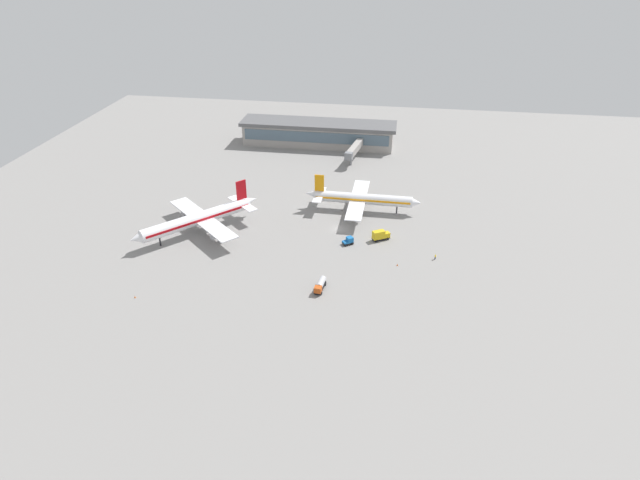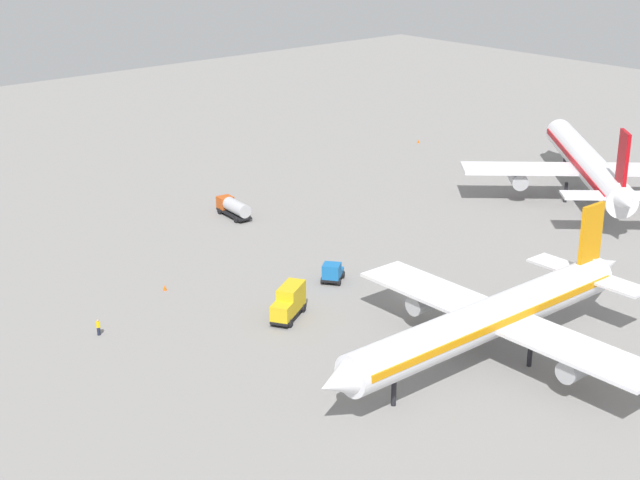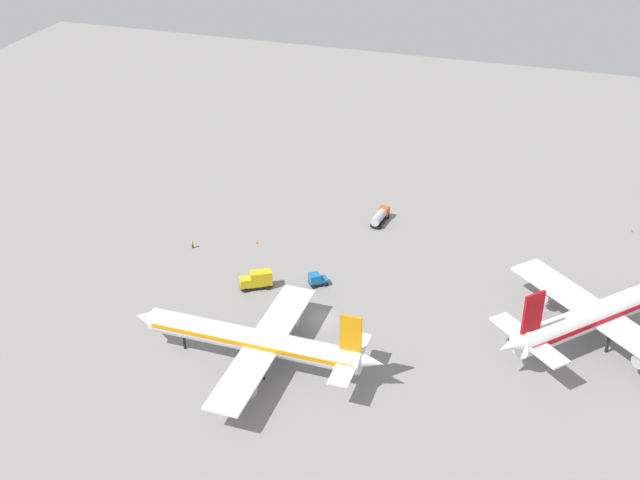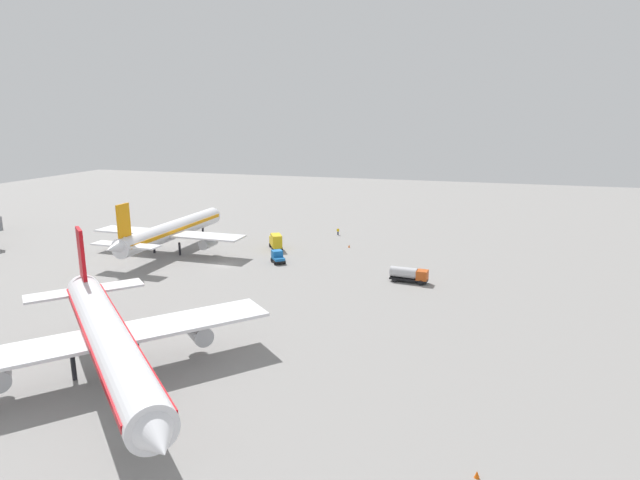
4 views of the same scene
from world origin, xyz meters
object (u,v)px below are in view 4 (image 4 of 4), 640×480
Objects in this scene: airplane_at_gate at (107,338)px; catering_truck at (276,241)px; airplane_taxiing at (172,230)px; baggage_tug at (278,257)px; safety_cone_near_gate at (477,474)px; fuel_truck at (409,274)px; ground_crew_worker at (338,231)px; safety_cone_mid_apron at (349,246)px.

airplane_at_gate is 58.14m from catering_truck.
airplane_taxiing is 6.95× the size of catering_truck.
airplane_taxiing is 21.38m from catering_truck.
airplane_taxiing is (-50.12, -23.69, -0.47)m from airplane_at_gate.
baggage_tug is 0.65× the size of catering_truck.
catering_truck is at bearing -13.58° from baggage_tug.
airplane_at_gate reaches higher than baggage_tug.
baggage_tug reaches higher than safety_cone_near_gate.
airplane_taxiing is at bearing 178.23° from fuel_truck.
ground_crew_worker is 2.78× the size of safety_cone_mid_apron.
baggage_tug is at bearing 132.43° from airplane_at_gate.
ground_crew_worker is at bearing -58.77° from catering_truck.
baggage_tug is 26.86m from ground_crew_worker.
fuel_truck is 37.52m from ground_crew_worker.
safety_cone_mid_apron is (-5.85, 14.41, -1.40)m from catering_truck.
airplane_at_gate is at bearing 169.46° from ground_crew_worker.
airplane_taxiing is 67.13× the size of safety_cone_near_gate.
catering_truck is (-9.59, -4.10, 0.54)m from baggage_tug.
airplane_at_gate reaches higher than catering_truck.
fuel_truck is (14.58, 29.65, -0.31)m from catering_truck.
airplane_taxiing is 82.03m from safety_cone_near_gate.
ground_crew_worker is (-26.39, 4.98, -0.31)m from baggage_tug.
safety_cone_near_gate and safety_cone_mid_apron have the same top height.
airplane_taxiing is at bearing 123.87° from ground_crew_worker.
safety_cone_near_gate is 1.00× the size of safety_cone_mid_apron.
ground_crew_worker is (-16.80, 9.08, -0.85)m from catering_truck.
airplane_at_gate is at bearing -9.29° from safety_cone_mid_apron.
airplane_at_gate is 48.47m from baggage_tug.
safety_cone_near_gate is (48.08, 11.47, -1.09)m from fuel_truck.
airplane_at_gate reaches higher than ground_crew_worker.
safety_cone_near_gate is (4.75, 37.14, -4.63)m from airplane_at_gate.
baggage_tug reaches higher than safety_cone_mid_apron.
airplane_at_gate is 75.00m from ground_crew_worker.
airplane_taxiing is 67.13× the size of safety_cone_mid_apron.
fuel_truck is 10.78× the size of safety_cone_mid_apron.
baggage_tug is at bearing -33.73° from safety_cone_mid_apron.
airplane_taxiing is 10.73× the size of baggage_tug.
airplane_at_gate is at bearing -114.58° from fuel_truck.
baggage_tug is at bearing 175.01° from fuel_truck.
fuel_truck is at bearing 101.93° from airplane_at_gate.
airplane_taxiing is at bearing 81.19° from catering_truck.
baggage_tug is 10.45m from catering_truck.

